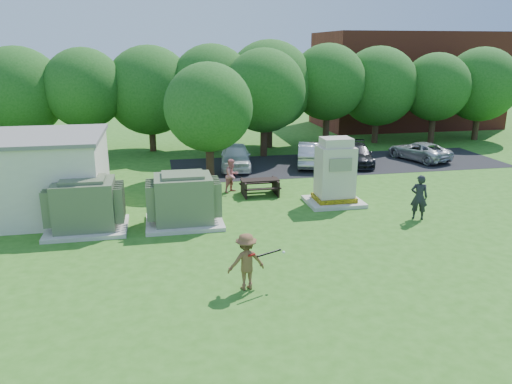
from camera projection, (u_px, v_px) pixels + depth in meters
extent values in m
plane|color=#2D6619|center=(280.00, 264.00, 16.13)|extent=(120.00, 120.00, 0.00)
cube|color=maroon|center=(405.00, 80.00, 43.82)|extent=(15.00, 8.00, 8.00)
cube|color=#232326|center=(339.00, 163.00, 30.15)|extent=(20.00, 6.00, 0.01)
cube|color=beige|center=(88.00, 228.00, 19.12)|extent=(3.00, 2.40, 0.15)
cube|color=#556246|center=(85.00, 204.00, 18.85)|extent=(2.20, 1.80, 1.80)
cube|color=#556246|center=(83.00, 180.00, 18.58)|extent=(1.60, 1.30, 0.12)
cube|color=#556246|center=(49.00, 205.00, 18.60)|extent=(0.32, 1.50, 1.35)
cube|color=#556246|center=(120.00, 202.00, 19.08)|extent=(0.32, 1.50, 1.35)
cube|color=beige|center=(185.00, 222.00, 19.82)|extent=(3.00, 2.40, 0.15)
cube|color=#5A6849|center=(184.00, 199.00, 19.54)|extent=(2.20, 1.80, 1.80)
cube|color=#5A6849|center=(183.00, 175.00, 19.28)|extent=(1.60, 1.30, 0.12)
cube|color=#5A6849|center=(151.00, 200.00, 19.30)|extent=(0.32, 1.50, 1.35)
cube|color=#5A6849|center=(216.00, 196.00, 19.78)|extent=(0.32, 1.50, 1.35)
cube|color=beige|center=(334.00, 202.00, 22.39)|extent=(2.45, 2.01, 0.17)
cube|color=yellow|center=(334.00, 198.00, 22.34)|extent=(1.73, 1.39, 0.20)
cube|color=beige|center=(335.00, 171.00, 22.00)|extent=(1.56, 1.23, 2.23)
cube|color=beige|center=(336.00, 142.00, 21.64)|extent=(1.28, 1.00, 0.39)
cube|color=gray|center=(341.00, 165.00, 21.27)|extent=(1.00, 0.04, 0.56)
cube|color=black|center=(260.00, 180.00, 23.53)|extent=(1.79, 0.69, 0.06)
cube|color=black|center=(258.00, 183.00, 24.13)|extent=(1.79, 0.25, 0.05)
cube|color=black|center=(262.00, 189.00, 23.10)|extent=(1.79, 0.25, 0.05)
cube|color=black|center=(244.00, 188.00, 23.49)|extent=(0.08, 1.34, 0.73)
cube|color=black|center=(276.00, 187.00, 23.78)|extent=(0.08, 1.34, 0.73)
imported|color=brown|center=(246.00, 262.00, 14.29)|extent=(1.16, 0.76, 1.69)
imported|color=black|center=(419.00, 197.00, 20.15)|extent=(0.79, 0.67, 1.85)
imported|color=#D87275|center=(232.00, 176.00, 24.00)|extent=(1.00, 0.96, 1.63)
imported|color=white|center=(236.00, 156.00, 28.77)|extent=(2.22, 4.34, 1.41)
imported|color=#A3A2A7|center=(311.00, 154.00, 29.48)|extent=(2.69, 4.54, 1.41)
imported|color=black|center=(357.00, 154.00, 29.78)|extent=(2.64, 4.44, 1.20)
imported|color=#B3B3B8|center=(419.00, 151.00, 30.95)|extent=(3.14, 4.49, 1.14)
cylinder|color=black|center=(269.00, 253.00, 14.21)|extent=(0.79, 0.41, 0.06)
cylinder|color=maroon|center=(252.00, 255.00, 14.09)|extent=(0.23, 0.15, 0.06)
sphere|color=white|center=(284.00, 252.00, 14.46)|extent=(0.09, 0.09, 0.09)
cylinder|color=#47301E|center=(25.00, 138.00, 31.81)|extent=(0.44, 0.44, 2.40)
sphere|color=#235B1C|center=(19.00, 92.00, 31.00)|extent=(5.60, 5.60, 5.60)
cylinder|color=#47301E|center=(89.00, 134.00, 31.94)|extent=(0.44, 0.44, 2.80)
sphere|color=#235B1C|center=(84.00, 88.00, 31.13)|extent=(5.00, 5.00, 5.00)
cylinder|color=#47301E|center=(152.00, 134.00, 33.51)|extent=(0.44, 0.44, 2.30)
sphere|color=#235B1C|center=(150.00, 90.00, 32.71)|extent=(5.80, 5.80, 5.80)
cylinder|color=#47301E|center=(213.00, 131.00, 33.36)|extent=(0.44, 0.44, 2.70)
sphere|color=#235B1C|center=(212.00, 86.00, 32.53)|extent=(5.40, 5.40, 5.40)
cylinder|color=#47301E|center=(269.00, 130.00, 34.70)|extent=(0.44, 0.44, 2.50)
sphere|color=#235B1C|center=(270.00, 85.00, 33.85)|extent=(6.00, 6.00, 6.00)
cylinder|color=#47301E|center=(326.00, 126.00, 35.02)|extent=(0.44, 0.44, 2.90)
sphere|color=#235B1C|center=(328.00, 82.00, 34.18)|extent=(5.20, 5.20, 5.20)
cylinder|color=#47301E|center=(375.00, 126.00, 36.41)|extent=(0.44, 0.44, 2.40)
sphere|color=#235B1C|center=(378.00, 86.00, 35.61)|extent=(5.60, 5.60, 5.60)
cylinder|color=#47301E|center=(432.00, 125.00, 36.29)|extent=(0.44, 0.44, 2.60)
sphere|color=#235B1C|center=(436.00, 87.00, 35.52)|extent=(4.80, 4.80, 4.80)
cylinder|color=#47301E|center=(476.00, 123.00, 37.62)|extent=(0.44, 0.44, 2.50)
sphere|color=#235B1C|center=(481.00, 84.00, 36.82)|extent=(5.40, 5.40, 5.40)
cylinder|color=#47301E|center=(210.00, 156.00, 26.43)|extent=(0.44, 0.44, 2.40)
sphere|color=#235B1C|center=(209.00, 107.00, 25.71)|extent=(4.60, 4.60, 4.60)
cylinder|color=#47301E|center=(264.00, 136.00, 31.87)|extent=(0.44, 0.44, 2.60)
sphere|color=#235B1C|center=(264.00, 91.00, 31.07)|extent=(5.20, 5.20, 5.20)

